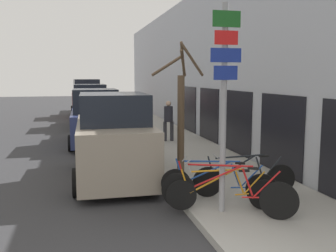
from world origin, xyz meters
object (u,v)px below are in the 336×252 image
Objects in this scene: parked_car_1 at (95,120)px; pedestrian_near at (168,118)px; bicycle_1 at (223,192)px; bicycle_0 at (227,193)px; bicycle_3 at (245,178)px; parked_car_3 at (87,100)px; signpost at (224,99)px; parked_car_2 at (90,108)px; street_tree at (181,113)px; parked_car_0 at (114,140)px; bicycle_2 at (218,184)px.

pedestrian_near is (2.86, -0.75, 0.07)m from parked_car_1.
bicycle_0 is at bearing -169.05° from bicycle_1.
bicycle_3 is 0.51× the size of parked_car_3.
bicycle_1 is at bearing 56.01° from signpost.
bicycle_0 is 0.50× the size of parked_car_2.
bicycle_0 is 8.26m from pedestrian_near.
signpost reaches higher than street_tree.
parked_car_2 is 0.97× the size of parked_car_3.
bicycle_3 is (0.82, 0.94, -0.02)m from bicycle_0.
bicycle_0 is 9.15m from parked_car_1.
bicycle_0 is 0.96× the size of bicycle_3.
parked_car_1 is 0.92× the size of parked_car_3.
parked_car_1 is (-1.94, 8.72, 0.50)m from bicycle_1.
parked_car_2 is at bearing -61.30° from pedestrian_near.
parked_car_0 is 5.41m from pedestrian_near.
parked_car_3 is 17.05m from street_tree.
signpost reaches higher than bicycle_0.
bicycle_2 is at bearing 24.84° from bicycle_0.
parked_car_2 is (-2.73, 13.55, 0.50)m from bicycle_3.
bicycle_0 is 1.03× the size of bicycle_1.
signpost is 1.81m from bicycle_1.
bicycle_1 is 0.49× the size of parked_car_2.
bicycle_1 is 14.42m from parked_car_2.
parked_car_0 is 16.48m from parked_car_3.
signpost is 1.76× the size of bicycle_0.
pedestrian_near is at bearing 25.90° from bicycle_0.
parked_car_3 is (-1.89, 19.81, -1.17)m from signpost.
street_tree reaches higher than parked_car_1.
signpost reaches higher than pedestrian_near.
bicycle_3 is (0.81, 0.73, 0.03)m from bicycle_1.
street_tree is (1.89, -16.94, 0.64)m from parked_car_3.
bicycle_2 is at bearing -87.08° from street_tree.
bicycle_0 is 0.64× the size of street_tree.
signpost is 1.12× the size of street_tree.
bicycle_2 is at bearing -74.97° from parked_car_1.
bicycle_0 is 0.22m from bicycle_1.
bicycle_2 is 0.52× the size of parked_car_1.
bicycle_3 is at bearing -69.73° from parked_car_1.
bicycle_2 is 0.49× the size of parked_car_2.
parked_car_3 reaches higher than bicycle_3.
parked_car_3 reaches higher than pedestrian_near.
parked_car_2 reaches higher than bicycle_3.
signpost is 0.89× the size of parked_car_0.
parked_car_0 is 1.05× the size of parked_car_1.
bicycle_0 is 1.02× the size of bicycle_2.
parked_car_3 is 2.81× the size of pedestrian_near.
bicycle_2 is (0.08, 0.46, 0.03)m from bicycle_1.
parked_car_3 is at bearing 37.85° from bicycle_0.
bicycle_1 is at bearing -89.20° from street_tree.
bicycle_0 is at bearing -89.41° from street_tree.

